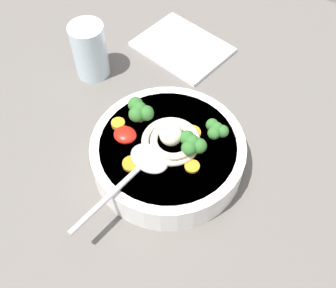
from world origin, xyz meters
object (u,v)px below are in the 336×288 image
object	(u,v)px
drinking_glass	(90,50)
folded_napkin	(182,47)
noodle_pile	(172,140)
soup_spoon	(143,165)
soup_bowl	(168,153)

from	to	relation	value
drinking_glass	folded_napkin	xyz separation A→B (cm)	(11.80, 13.26, -4.72)
folded_napkin	drinking_glass	bearing A→B (deg)	-131.66
folded_napkin	noodle_pile	bearing A→B (deg)	-67.29
soup_spoon	noodle_pile	bearing A→B (deg)	175.63
folded_napkin	soup_bowl	bearing A→B (deg)	-68.40
soup_bowl	noodle_pile	distance (cm)	3.69
soup_spoon	drinking_glass	distance (cm)	26.53
soup_bowl	noodle_pile	bearing A→B (deg)	19.97
drinking_glass	folded_napkin	size ratio (longest dim) A/B	0.61
noodle_pile	drinking_glass	size ratio (longest dim) A/B	0.94
noodle_pile	soup_bowl	bearing A→B (deg)	-160.03
soup_bowl	folded_napkin	world-z (taller)	soup_bowl
soup_spoon	folded_napkin	bearing A→B (deg)	-151.04
soup_bowl	noodle_pile	size ratio (longest dim) A/B	2.42
soup_bowl	drinking_glass	distance (cm)	24.69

